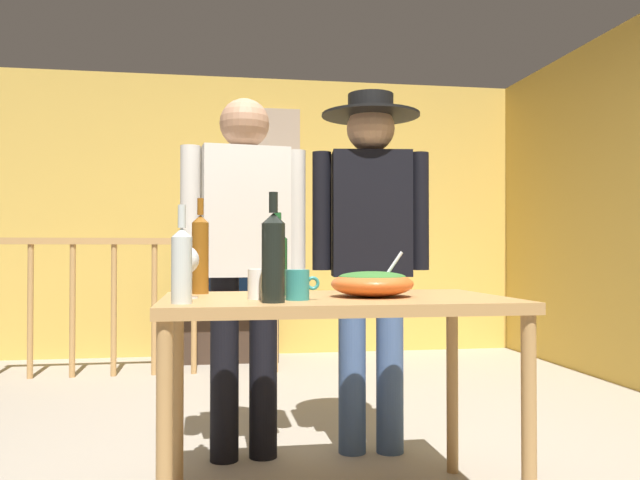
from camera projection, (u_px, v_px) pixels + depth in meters
name	position (u px, v px, depth m)	size (l,w,h in m)	color
ground_plane	(325.00, 463.00, 2.93)	(8.36, 8.36, 0.00)	#9E9384
back_wall	(268.00, 216.00, 6.12)	(4.82, 0.10, 2.58)	gold
framed_picture	(265.00, 152.00, 6.07)	(0.66, 0.03, 0.81)	tan
stair_railing	(179.00, 292.00, 5.06)	(2.21, 0.10, 1.11)	#B2844C
tv_console	(225.00, 335.00, 5.70)	(0.90, 0.40, 0.44)	#38281E
flat_screen_tv	(226.00, 279.00, 5.67)	(0.61, 0.12, 0.46)	black
serving_table	(335.00, 320.00, 2.39)	(1.25, 0.78, 0.79)	#B2844C
salad_bowl	(372.00, 282.00, 2.38)	(0.30, 0.30, 0.17)	#DB5B23
wine_glass	(186.00, 262.00, 2.30)	(0.09, 0.09, 0.19)	silver
wine_bottle_clear	(182.00, 264.00, 2.07)	(0.07, 0.07, 0.32)	silver
wine_bottle_green	(278.00, 261.00, 2.47)	(0.07, 0.07, 0.31)	#1E5628
wine_bottle_amber	(200.00, 253.00, 2.55)	(0.07, 0.07, 0.38)	brown
wine_bottle_dark	(273.00, 256.00, 2.11)	(0.08, 0.08, 0.36)	black
mug_teal	(298.00, 285.00, 2.22)	(0.12, 0.08, 0.10)	teal
mug_white	(260.00, 284.00, 2.27)	(0.12, 0.09, 0.10)	white
person_standing_left	(244.00, 245.00, 3.01)	(0.58, 0.27, 1.66)	black
person_standing_right	(371.00, 237.00, 3.10)	(0.55, 0.47, 1.71)	#3D5684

